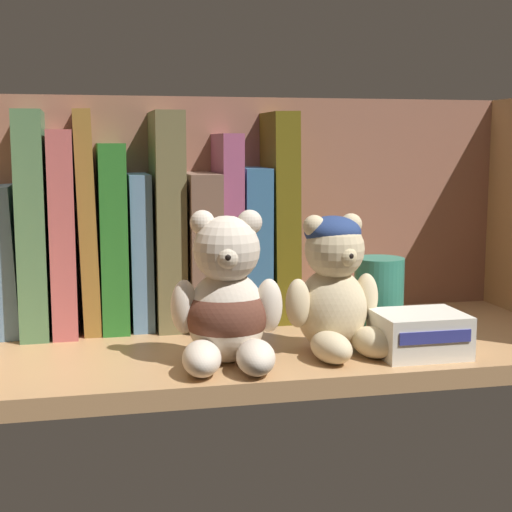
{
  "coord_description": "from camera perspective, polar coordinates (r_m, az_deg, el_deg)",
  "views": [
    {
      "loc": [
        -20.76,
        -79.17,
        23.19
      ],
      "look_at": [
        -2.86,
        0.0,
        11.31
      ],
      "focal_mm": 54.23,
      "sensor_mm": 36.0,
      "label": 1
    }
  ],
  "objects": [
    {
      "name": "book_7",
      "position": [
        0.92,
        -4.27,
        0.62
      ],
      "size": [
        3.57,
        14.68,
        17.79
      ],
      "primitive_type": "cube",
      "color": "brown",
      "rests_on": "shelf_board"
    },
    {
      "name": "book_1",
      "position": [
        0.91,
        -16.09,
        2.41
      ],
      "size": [
        3.04,
        14.03,
        24.69
      ],
      "primitive_type": "cube",
      "color": "#4B744A",
      "rests_on": "shelf_board"
    },
    {
      "name": "pillar_candle",
      "position": [
        0.88,
        9.04,
        -2.87
      ],
      "size": [
        5.57,
        5.57,
        8.49
      ],
      "primitive_type": "cylinder",
      "color": "#2D7A66",
      "rests_on": "shelf_board"
    },
    {
      "name": "book_3",
      "position": [
        0.91,
        -12.37,
        2.57
      ],
      "size": [
        2.48,
        11.5,
        24.85
      ],
      "primitive_type": "cube",
      "rotation": [
        0.0,
        -0.02,
        0.0
      ],
      "color": "olive",
      "rests_on": "shelf_board"
    },
    {
      "name": "small_product_box",
      "position": [
        0.8,
        11.97,
        -5.64
      ],
      "size": [
        8.71,
        7.24,
        4.34
      ],
      "color": "silver",
      "rests_on": "shelf_board"
    },
    {
      "name": "shelf_back_panel",
      "position": [
        0.97,
        -0.3,
        3.09
      ],
      "size": [
        66.54,
        1.2,
        28.73
      ],
      "primitive_type": "cube",
      "color": "#915D49",
      "rests_on": "ground"
    },
    {
      "name": "book_2",
      "position": [
        0.91,
        -14.03,
        1.82
      ],
      "size": [
        2.7,
        13.68,
        22.61
      ],
      "primitive_type": "cube",
      "color": "#B15555",
      "rests_on": "shelf_board"
    },
    {
      "name": "book_10",
      "position": [
        0.94,
        1.68,
        2.93
      ],
      "size": [
        3.3,
        9.75,
        24.83
      ],
      "primitive_type": "cube",
      "rotation": [
        0.0,
        -0.01,
        0.0
      ],
      "color": "#5C5010",
      "rests_on": "shelf_board"
    },
    {
      "name": "book_8",
      "position": [
        0.92,
        -2.24,
        2.06
      ],
      "size": [
        2.41,
        10.74,
        22.26
      ],
      "primitive_type": "cube",
      "color": "#9E4C73",
      "rests_on": "shelf_board"
    },
    {
      "name": "teddy_bear_smaller",
      "position": [
        0.79,
        5.86,
        -2.32
      ],
      "size": [
        10.54,
        10.95,
        14.1
      ],
      "color": "beige",
      "rests_on": "shelf_board"
    },
    {
      "name": "book_6",
      "position": [
        0.91,
        -6.65,
        2.72
      ],
      "size": [
        3.3,
        12.71,
        24.75
      ],
      "primitive_type": "cube",
      "color": "brown",
      "rests_on": "shelf_board"
    },
    {
      "name": "book_0",
      "position": [
        0.91,
        -17.95,
        -0.2
      ],
      "size": [
        3.19,
        10.84,
        16.64
      ],
      "primitive_type": "cube",
      "rotation": [
        0.0,
        -0.04,
        0.0
      ],
      "color": "slate",
      "rests_on": "shelf_board"
    },
    {
      "name": "shelf_board",
      "position": [
        0.85,
        1.9,
        -6.85
      ],
      "size": [
        64.14,
        28.64,
        2.0
      ],
      "primitive_type": "cube",
      "color": "tan",
      "rests_on": "ground"
    },
    {
      "name": "book_9",
      "position": [
        0.93,
        -0.35,
        0.9
      ],
      "size": [
        3.12,
        9.81,
        18.33
      ],
      "primitive_type": "cube",
      "color": "#336390",
      "rests_on": "shelf_board"
    },
    {
      "name": "book_4",
      "position": [
        0.91,
        -10.57,
        1.48
      ],
      "size": [
        2.99,
        11.83,
        21.17
      ],
      "primitive_type": "cube",
      "color": "#266D25",
      "rests_on": "shelf_board"
    },
    {
      "name": "teddy_bear_larger",
      "position": [
        0.74,
        -2.17,
        -3.58
      ],
      "size": [
        11.03,
        11.71,
        14.91
      ],
      "color": "beige",
      "rests_on": "shelf_board"
    },
    {
      "name": "book_5",
      "position": [
        0.91,
        -8.62,
        0.47
      ],
      "size": [
        2.52,
        10.53,
        17.74
      ],
      "primitive_type": "cube",
      "rotation": [
        0.0,
        -0.01,
        0.0
      ],
      "color": "#587DA0",
      "rests_on": "shelf_board"
    }
  ]
}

